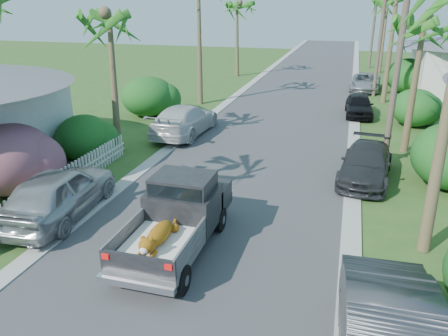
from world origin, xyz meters
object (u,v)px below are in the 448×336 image
(palm_r_d, at_px, (388,0))
(utility_pole_b, at_px, (399,57))
(parked_car_rm, at_px, (366,164))
(parked_car_lf, at_px, (185,120))
(palm_r_b, at_px, (425,20))
(parked_car_rf, at_px, (359,105))
(pickup_truck, at_px, (180,212))
(parked_car_rd, at_px, (365,82))
(utility_pole_c, at_px, (381,32))
(parked_car_ln, at_px, (59,193))
(utility_pole_d, at_px, (374,22))
(palm_l_b, at_px, (108,14))
(palm_l_d, at_px, (237,3))

(palm_r_d, relative_size, utility_pole_b, 0.89)
(parked_car_rm, relative_size, parked_car_lf, 0.84)
(palm_r_b, bearing_deg, parked_car_rf, 107.99)
(pickup_truck, height_order, parked_car_rd, pickup_truck)
(palm_r_b, xyz_separation_m, palm_r_d, (-0.10, 25.00, 0.79))
(utility_pole_b, bearing_deg, parked_car_rf, 97.41)
(palm_r_b, bearing_deg, utility_pole_c, 94.40)
(parked_car_rm, height_order, parked_car_ln, parked_car_ln)
(pickup_truck, height_order, utility_pole_d, utility_pole_d)
(palm_r_d, bearing_deg, parked_car_lf, -113.39)
(parked_car_rm, relative_size, utility_pole_b, 0.51)
(parked_car_lf, distance_m, palm_r_b, 12.16)
(pickup_truck, relative_size, parked_car_lf, 0.94)
(parked_car_rd, relative_size, palm_l_b, 0.64)
(parked_car_rm, xyz_separation_m, parked_car_rf, (-0.24, 10.59, 0.00))
(parked_car_rd, xyz_separation_m, palm_l_d, (-11.50, 3.94, 5.79))
(palm_l_b, xyz_separation_m, utility_pole_b, (12.40, 1.00, -1.55))
(parked_car_rd, distance_m, palm_l_b, 22.26)
(pickup_truck, relative_size, parked_car_rf, 1.30)
(parked_car_rd, xyz_separation_m, palm_r_d, (1.50, 9.94, 6.08))
(pickup_truck, xyz_separation_m, utility_pole_d, (6.14, 38.73, 3.59))
(parked_car_rd, height_order, utility_pole_b, utility_pole_b)
(palm_r_d, bearing_deg, palm_l_d, -155.22)
(parked_car_rf, xyz_separation_m, utility_pole_c, (1.10, 6.53, 3.93))
(palm_l_b, bearing_deg, pickup_truck, -51.00)
(parked_car_lf, xyz_separation_m, palm_l_b, (-2.39, -2.77, 5.36))
(utility_pole_d, bearing_deg, palm_r_d, -73.30)
(utility_pole_b, height_order, utility_pole_c, same)
(parked_car_ln, bearing_deg, utility_pole_c, -118.80)
(parked_car_rf, xyz_separation_m, palm_r_b, (2.10, -6.47, 5.28))
(parked_car_lf, bearing_deg, parked_car_rd, -119.35)
(parked_car_rf, distance_m, parked_car_ln, 19.18)
(utility_pole_b, xyz_separation_m, utility_pole_d, (0.00, 30.00, 0.00))
(parked_car_rf, relative_size, palm_l_b, 0.53)
(parked_car_lf, height_order, utility_pole_b, utility_pole_b)
(pickup_truck, distance_m, parked_car_ln, 4.50)
(palm_r_b, bearing_deg, palm_r_d, 90.23)
(parked_car_rd, xyz_separation_m, parked_car_ln, (-10.00, -25.25, 0.19))
(pickup_truck, xyz_separation_m, parked_car_lf, (-3.87, 10.50, -0.22))
(parked_car_rf, height_order, palm_l_b, palm_l_b)
(utility_pole_b, distance_m, utility_pole_d, 30.00)
(pickup_truck, bearing_deg, parked_car_lf, 110.25)
(palm_r_b, distance_m, utility_pole_c, 13.11)
(parked_car_rm, height_order, palm_l_d, palm_l_d)
(pickup_truck, bearing_deg, parked_car_rm, 51.45)
(palm_r_b, height_order, utility_pole_d, utility_pole_d)
(parked_car_rf, distance_m, palm_l_b, 15.73)
(parked_car_lf, xyz_separation_m, palm_l_d, (-2.09, 19.23, 5.65))
(parked_car_rd, relative_size, utility_pole_c, 0.52)
(parked_car_rd, relative_size, parked_car_ln, 0.95)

